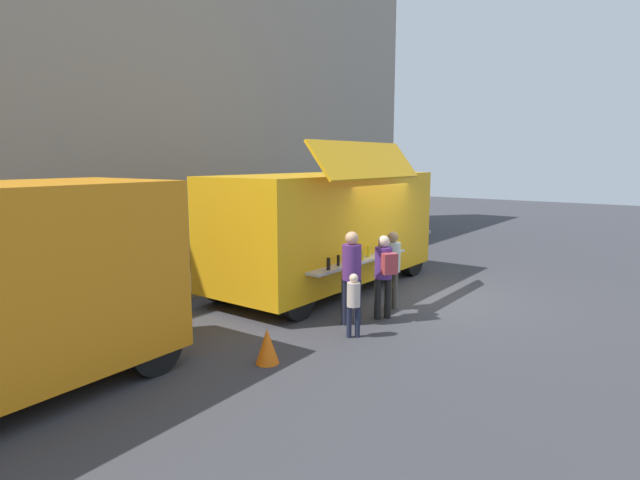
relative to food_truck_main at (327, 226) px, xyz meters
name	(u,v)px	position (x,y,z in m)	size (l,w,h in m)	color
ground_plane	(426,298)	(0.52, -2.37, -1.51)	(60.00, 60.00, 0.00)	#38383D
curb_strip	(116,303)	(-4.00, 2.62, -1.43)	(28.00, 1.60, 0.15)	#9E998E
building_behind	(52,71)	(-3.00, 6.52, 3.80)	(32.00, 2.40, 10.61)	gray
food_truck_main	(327,226)	(0.00, 0.00, 0.00)	(6.26, 3.05, 3.45)	#F5AA14
traffic_cone_orange	(267,346)	(-4.38, -2.03, -1.23)	(0.36, 0.36, 0.55)	orange
trash_bin	(343,237)	(4.16, 2.32, -0.99)	(0.60, 0.60, 1.03)	#2B5D39
customer_front_ordering	(392,263)	(-0.73, -2.16, -0.53)	(0.34, 0.33, 1.63)	#504A41
customer_mid_with_backpack	(384,269)	(-1.40, -2.36, -0.50)	(0.47, 0.53, 1.64)	black
customer_rear_waiting	(352,270)	(-2.06, -2.04, -0.45)	(0.36, 0.36, 1.77)	#1F2234
child_near_queue	(354,300)	(-2.62, -2.45, -0.83)	(0.23, 0.23, 1.14)	#1F243A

